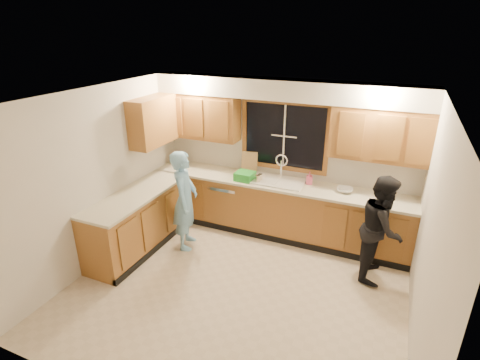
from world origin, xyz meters
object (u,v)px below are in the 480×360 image
woman (382,228)px  dish_crate (245,176)px  knife_block (181,160)px  soap_bottle (309,178)px  stove (113,239)px  man (185,200)px  bowl (345,190)px  dishwasher (229,202)px  sink (277,185)px

woman → dish_crate: bearing=79.9°
woman → knife_block: 3.50m
woman → soap_bottle: woman is taller
stove → man: man is taller
woman → bowl: (-0.59, 0.58, 0.21)m
dishwasher → knife_block: size_ratio=3.81×
stove → dishwasher: bearing=62.3°
sink → soap_bottle: 0.52m
dishwasher → knife_block: bearing=177.5°
dishwasher → man: 1.03m
dishwasher → soap_bottle: (1.34, 0.13, 0.61)m
stove → knife_block: size_ratio=4.18×
stove → soap_bottle: 3.05m
sink → knife_block: (-1.80, 0.03, 0.16)m
dishwasher → bowl: 1.98m
stove → dish_crate: 2.20m
bowl → soap_bottle: bearing=171.0°
woman → dishwasher: bearing=78.8°
knife_block → bowl: knife_block is taller
man → soap_bottle: bearing=-76.6°
stove → knife_block: knife_block is taller
sink → bowl: bearing=1.6°
man → sink: bearing=-70.2°
man → knife_block: size_ratio=7.24×
knife_block → dish_crate: bearing=-32.3°
man → dish_crate: bearing=-58.5°
bowl → stove: bearing=-147.0°
stove → man: bearing=54.3°
stove → soap_bottle: size_ratio=4.51×
dishwasher → dish_crate: dish_crate is taller
stove → bowl: size_ratio=3.75×
dishwasher → soap_bottle: size_ratio=4.11×
knife_block → stove: bearing=-115.2°
sink → dish_crate: (-0.50, -0.13, 0.12)m
sink → dishwasher: (-0.85, -0.01, -0.45)m
woman → dish_crate: (-2.14, 0.42, 0.25)m
stove → woman: (3.44, 1.27, 0.29)m
stove → sink: bearing=45.4°
man → woman: man is taller
sink → bowl: 1.05m
sink → dish_crate: 0.53m
woman → knife_block: woman is taller
sink → woman: woman is taller
dishwasher → soap_bottle: soap_bottle is taller
dishwasher → stove: size_ratio=0.91×
dish_crate → man: bearing=-129.5°
dishwasher → woman: bearing=-12.2°
soap_bottle → bowl: soap_bottle is taller
woman → soap_bottle: (-1.15, 0.67, 0.28)m
knife_block → man: bearing=-81.0°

